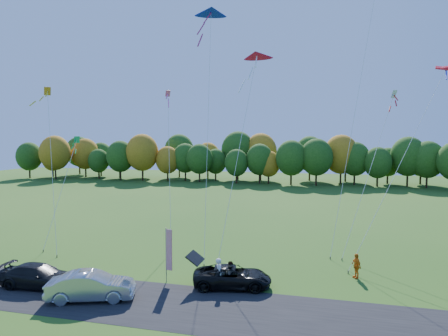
% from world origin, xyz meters
% --- Properties ---
extents(ground, '(160.00, 160.00, 0.00)m').
position_xyz_m(ground, '(0.00, 0.00, 0.00)').
color(ground, '#224E14').
extents(asphalt_strip, '(90.00, 6.00, 0.01)m').
position_xyz_m(asphalt_strip, '(0.00, -4.00, 0.01)').
color(asphalt_strip, black).
rests_on(asphalt_strip, ground).
extents(tree_line, '(116.00, 12.00, 10.00)m').
position_xyz_m(tree_line, '(0.00, 55.00, 0.00)').
color(tree_line, '#1E4711').
rests_on(tree_line, ground).
extents(black_suv, '(5.26, 3.19, 1.37)m').
position_xyz_m(black_suv, '(2.20, -0.56, 0.68)').
color(black_suv, black).
rests_on(black_suv, ground).
extents(silver_sedan, '(5.25, 3.27, 1.63)m').
position_xyz_m(silver_sedan, '(-5.33, -4.46, 0.82)').
color(silver_sedan, '#A1A1A6').
rests_on(silver_sedan, ground).
extents(dark_truck_a, '(5.05, 2.28, 1.44)m').
position_xyz_m(dark_truck_a, '(-9.66, -3.52, 0.72)').
color(dark_truck_a, black).
rests_on(dark_truck_a, ground).
extents(person_tailgate_a, '(0.68, 0.83, 1.96)m').
position_xyz_m(person_tailgate_a, '(1.49, -1.09, 0.98)').
color(person_tailgate_a, silver).
rests_on(person_tailgate_a, ground).
extents(person_tailgate_b, '(0.98, 1.03, 1.69)m').
position_xyz_m(person_tailgate_b, '(2.15, -0.67, 0.84)').
color(person_tailgate_b, gray).
rests_on(person_tailgate_b, ground).
extents(person_east, '(0.83, 1.05, 1.66)m').
position_xyz_m(person_east, '(9.89, 3.08, 0.83)').
color(person_east, orange).
rests_on(person_east, ground).
extents(feather_flag, '(0.47, 0.14, 3.60)m').
position_xyz_m(feather_flag, '(-2.02, -0.76, 2.19)').
color(feather_flag, '#999999').
rests_on(feather_flag, ground).
extents(kite_delta_blue, '(3.72, 10.76, 22.80)m').
position_xyz_m(kite_delta_blue, '(-1.83, 7.78, 11.21)').
color(kite_delta_blue, '#4C3F33').
rests_on(kite_delta_blue, ground).
extents(kite_parafoil_orange, '(6.99, 12.93, 32.51)m').
position_xyz_m(kite_parafoil_orange, '(10.86, 13.03, 16.07)').
color(kite_parafoil_orange, '#4C3F33').
rests_on(kite_parafoil_orange, ground).
extents(kite_delta_red, '(2.75, 10.86, 18.25)m').
position_xyz_m(kite_delta_red, '(1.15, 6.96, 9.20)').
color(kite_delta_red, '#4C3F33').
rests_on(kite_delta_red, ground).
extents(kite_parafoil_rainbow, '(9.28, 8.35, 15.56)m').
position_xyz_m(kite_parafoil_rainbow, '(13.28, 7.76, 7.60)').
color(kite_parafoil_rainbow, '#4C3F33').
rests_on(kite_parafoil_rainbow, ground).
extents(kite_diamond_yellow, '(5.62, 6.60, 14.46)m').
position_xyz_m(kite_diamond_yellow, '(-15.02, 5.02, 6.95)').
color(kite_diamond_yellow, '#4C3F33').
rests_on(kite_diamond_yellow, ground).
extents(kite_diamond_green, '(1.07, 5.63, 9.83)m').
position_xyz_m(kite_diamond_green, '(-14.60, 6.38, 6.28)').
color(kite_diamond_green, '#4C3F33').
rests_on(kite_diamond_green, ground).
extents(kite_diamond_white, '(5.10, 8.02, 13.97)m').
position_xyz_m(kite_diamond_white, '(11.38, 10.50, 6.74)').
color(kite_diamond_white, '#4C3F33').
rests_on(kite_diamond_white, ground).
extents(kite_diamond_pink, '(3.36, 7.15, 14.24)m').
position_xyz_m(kite_diamond_pink, '(-5.78, 8.88, 6.94)').
color(kite_diamond_pink, '#4C3F33').
rests_on(kite_diamond_pink, ground).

